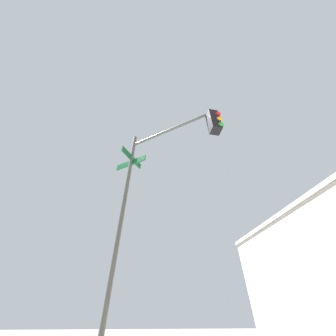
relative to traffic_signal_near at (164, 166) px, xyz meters
name	(u,v)px	position (x,y,z in m)	size (l,w,h in m)	color
traffic_signal_near	(164,166)	(0.00, 0.00, 0.00)	(2.33, 2.84, 6.47)	#474C47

